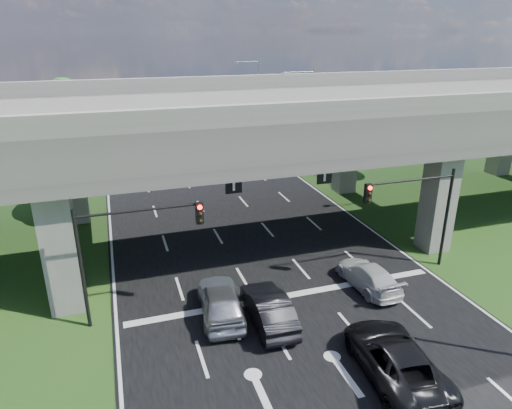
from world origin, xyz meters
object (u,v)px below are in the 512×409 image
signal_right (418,204)px  streetlight_far (308,114)px  car_silver (221,300)px  car_dark (268,308)px  car_trailing (395,359)px  streetlight_beyond (256,93)px  signal_left (129,241)px  car_white (368,276)px

signal_right → streetlight_far: size_ratio=0.60×
signal_right → streetlight_far: (2.27, 20.06, 1.66)m
car_silver → car_dark: car_silver is taller
signal_right → car_trailing: size_ratio=1.05×
streetlight_beyond → streetlight_far: bearing=-90.0°
car_silver → streetlight_beyond: bearing=-104.5°
car_dark → car_trailing: (3.66, -5.00, 0.01)m
signal_right → streetlight_beyond: streetlight_beyond is taller
signal_left → streetlight_beyond: bearing=63.6°
streetlight_far → car_trailing: streetlight_far is taller
streetlight_beyond → car_white: streetlight_beyond is taller
signal_right → streetlight_beyond: (2.27, 36.06, 1.66)m
streetlight_far → streetlight_beyond: size_ratio=1.00×
car_silver → car_white: car_silver is taller
car_silver → car_dark: size_ratio=1.04×
streetlight_beyond → car_trailing: 44.45m
streetlight_far → car_trailing: bearing=-106.7°
signal_left → streetlight_beyond: 40.30m
car_silver → car_white: (8.30, 0.12, -0.17)m
signal_right → car_trailing: 10.04m
streetlight_far → car_trailing: (-8.24, -27.39, -5.02)m
signal_left → car_white: bearing=-4.4°
streetlight_far → car_dark: (-11.90, -22.39, -5.03)m
streetlight_far → car_white: streetlight_far is taller
signal_right → car_dark: 10.46m
signal_right → car_dark: (-9.62, -2.34, -3.37)m
signal_right → car_dark: signal_right is taller
car_white → car_trailing: (-2.61, -6.39, 0.13)m
streetlight_beyond → car_silver: streetlight_beyond is taller
car_silver → car_trailing: bearing=138.3°
car_trailing → signal_left: bearing=-31.2°
streetlight_beyond → car_trailing: size_ratio=1.74×
signal_left → streetlight_far: bearing=48.2°
streetlight_far → streetlight_beyond: same height
car_silver → car_trailing: (5.69, -6.27, -0.05)m
signal_right → streetlight_far: bearing=83.5°
streetlight_far → streetlight_beyond: 16.00m
signal_right → car_dark: size_ratio=1.26×
car_dark → streetlight_far: bearing=-115.9°
signal_right → car_silver: bearing=-174.8°
car_silver → car_dark: (2.03, -1.27, -0.06)m
signal_left → car_white: size_ratio=1.30×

